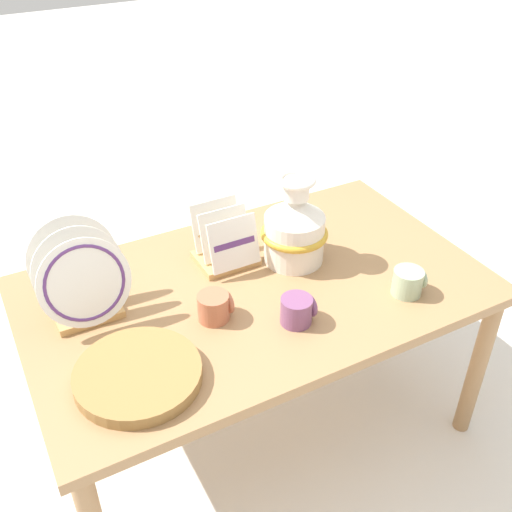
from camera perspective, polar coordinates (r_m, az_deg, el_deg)
name	(u,v)px	position (r m, az deg, el deg)	size (l,w,h in m)	color
ground_plane	(256,422)	(2.28, 0.00, -15.52)	(14.00, 14.00, 0.00)	silver
display_table	(256,302)	(1.88, 0.00, -4.42)	(1.40, 0.84, 0.63)	#9E754C
ceramic_vase	(295,227)	(1.89, 3.69, 2.76)	(0.22, 0.22, 0.30)	white
dish_rack_round_plates	(82,283)	(1.73, -16.25, -2.49)	(0.25, 0.21, 0.27)	tan
dish_rack_square_plates	(225,246)	(1.92, -2.96, 0.91)	(0.19, 0.18, 0.18)	tan
wicker_charger_stack	(138,375)	(1.56, -11.17, -11.03)	(0.32, 0.32, 0.04)	olive
mug_sage_glaze	(409,282)	(1.84, 14.33, -2.39)	(0.10, 0.09, 0.08)	#9EB28E
mug_plum_glaze	(298,310)	(1.69, 3.99, -5.16)	(0.10, 0.09, 0.08)	#7A4770
mug_terracotta_glaze	(215,307)	(1.70, -3.94, -4.82)	(0.10, 0.09, 0.08)	#B76647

